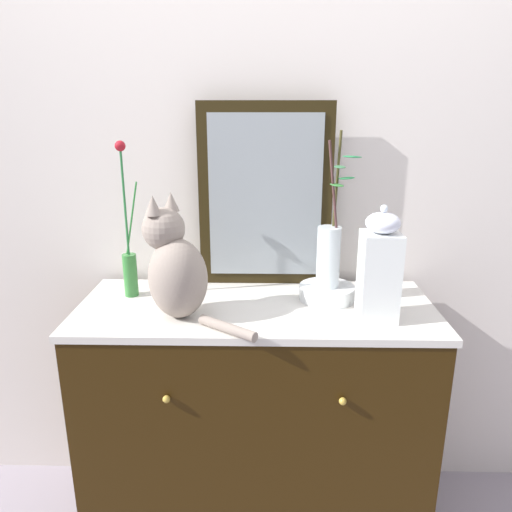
{
  "coord_description": "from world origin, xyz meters",
  "views": [
    {
      "loc": [
        0.03,
        -1.57,
        1.6
      ],
      "look_at": [
        0.0,
        0.0,
        1.12
      ],
      "focal_mm": 34.17,
      "sensor_mm": 36.0,
      "label": 1
    }
  ],
  "objects_px": {
    "cat_sitting": "(175,267)",
    "bowl_porcelain": "(327,293)",
    "jar_lidded_porcelain": "(379,269)",
    "vase_glass_clear": "(329,252)",
    "mirror_leaning": "(265,196)",
    "vase_slim_green": "(129,259)",
    "sideboard": "(256,420)"
  },
  "relations": [
    {
      "from": "sideboard",
      "to": "bowl_porcelain",
      "type": "xyz_separation_m",
      "value": [
        0.25,
        0.06,
        0.49
      ]
    },
    {
      "from": "mirror_leaning",
      "to": "jar_lidded_porcelain",
      "type": "xyz_separation_m",
      "value": [
        0.36,
        -0.33,
        -0.17
      ]
    },
    {
      "from": "cat_sitting",
      "to": "mirror_leaning",
      "type": "bearing_deg",
      "value": 48.24
    },
    {
      "from": "vase_slim_green",
      "to": "jar_lidded_porcelain",
      "type": "xyz_separation_m",
      "value": [
        0.85,
        -0.19,
        0.03
      ]
    },
    {
      "from": "sideboard",
      "to": "jar_lidded_porcelain",
      "type": "xyz_separation_m",
      "value": [
        0.39,
        -0.1,
        0.64
      ]
    },
    {
      "from": "jar_lidded_porcelain",
      "to": "vase_glass_clear",
      "type": "bearing_deg",
      "value": 130.59
    },
    {
      "from": "cat_sitting",
      "to": "vase_slim_green",
      "type": "relative_size",
      "value": 0.73
    },
    {
      "from": "vase_glass_clear",
      "to": "bowl_porcelain",
      "type": "bearing_deg",
      "value": 152.28
    },
    {
      "from": "cat_sitting",
      "to": "jar_lidded_porcelain",
      "type": "xyz_separation_m",
      "value": [
        0.65,
        -0.01,
        0.0
      ]
    },
    {
      "from": "mirror_leaning",
      "to": "cat_sitting",
      "type": "height_order",
      "value": "mirror_leaning"
    },
    {
      "from": "sideboard",
      "to": "mirror_leaning",
      "type": "distance_m",
      "value": 0.84
    },
    {
      "from": "sideboard",
      "to": "jar_lidded_porcelain",
      "type": "height_order",
      "value": "jar_lidded_porcelain"
    },
    {
      "from": "sideboard",
      "to": "cat_sitting",
      "type": "xyz_separation_m",
      "value": [
        -0.26,
        -0.09,
        0.64
      ]
    },
    {
      "from": "cat_sitting",
      "to": "bowl_porcelain",
      "type": "relative_size",
      "value": 2.03
    },
    {
      "from": "vase_slim_green",
      "to": "vase_glass_clear",
      "type": "relative_size",
      "value": 1.03
    },
    {
      "from": "vase_glass_clear",
      "to": "jar_lidded_porcelain",
      "type": "xyz_separation_m",
      "value": [
        0.14,
        -0.16,
        -0.01
      ]
    },
    {
      "from": "sideboard",
      "to": "jar_lidded_porcelain",
      "type": "relative_size",
      "value": 3.28
    },
    {
      "from": "vase_glass_clear",
      "to": "mirror_leaning",
      "type": "bearing_deg",
      "value": 142.57
    },
    {
      "from": "sideboard",
      "to": "mirror_leaning",
      "type": "relative_size",
      "value": 1.81
    },
    {
      "from": "bowl_porcelain",
      "to": "jar_lidded_porcelain",
      "type": "bearing_deg",
      "value": -49.2
    },
    {
      "from": "cat_sitting",
      "to": "jar_lidded_porcelain",
      "type": "bearing_deg",
      "value": -1.02
    },
    {
      "from": "cat_sitting",
      "to": "vase_slim_green",
      "type": "distance_m",
      "value": 0.27
    },
    {
      "from": "sideboard",
      "to": "vase_glass_clear",
      "type": "relative_size",
      "value": 2.29
    },
    {
      "from": "vase_slim_green",
      "to": "jar_lidded_porcelain",
      "type": "relative_size",
      "value": 1.47
    },
    {
      "from": "vase_slim_green",
      "to": "mirror_leaning",
      "type": "bearing_deg",
      "value": 16.77
    },
    {
      "from": "bowl_porcelain",
      "to": "jar_lidded_porcelain",
      "type": "height_order",
      "value": "jar_lidded_porcelain"
    },
    {
      "from": "vase_slim_green",
      "to": "cat_sitting",
      "type": "bearing_deg",
      "value": -41.42
    },
    {
      "from": "mirror_leaning",
      "to": "jar_lidded_porcelain",
      "type": "bearing_deg",
      "value": -42.58
    },
    {
      "from": "sideboard",
      "to": "cat_sitting",
      "type": "relative_size",
      "value": 3.08
    },
    {
      "from": "bowl_porcelain",
      "to": "jar_lidded_porcelain",
      "type": "xyz_separation_m",
      "value": [
        0.14,
        -0.16,
        0.15
      ]
    },
    {
      "from": "bowl_porcelain",
      "to": "vase_glass_clear",
      "type": "relative_size",
      "value": 0.37
    },
    {
      "from": "mirror_leaning",
      "to": "vase_slim_green",
      "type": "height_order",
      "value": "mirror_leaning"
    }
  ]
}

